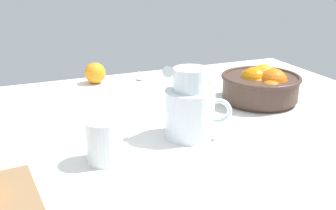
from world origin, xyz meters
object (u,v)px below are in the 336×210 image
juice_pitcher (190,111)px  second_glass (104,144)px  loose_orange_0 (95,73)px  spoon (139,77)px  fruit_bowl (261,85)px

juice_pitcher → second_glass: juice_pitcher is taller
juice_pitcher → loose_orange_0: bearing=102.2°
juice_pitcher → spoon: size_ratio=1.35×
second_glass → spoon: bearing=64.9°
juice_pitcher → loose_orange_0: size_ratio=2.43×
juice_pitcher → fruit_bowl: bearing=25.5°
juice_pitcher → second_glass: 23.26cm
loose_orange_0 → juice_pitcher: bearing=-77.8°
fruit_bowl → second_glass: fruit_bowl is taller
fruit_bowl → loose_orange_0: bearing=137.5°
second_glass → loose_orange_0: size_ratio=1.29×
spoon → second_glass: bearing=-115.1°
second_glass → spoon: size_ratio=0.72×
fruit_bowl → spoon: 46.83cm
second_glass → juice_pitcher: bearing=12.6°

